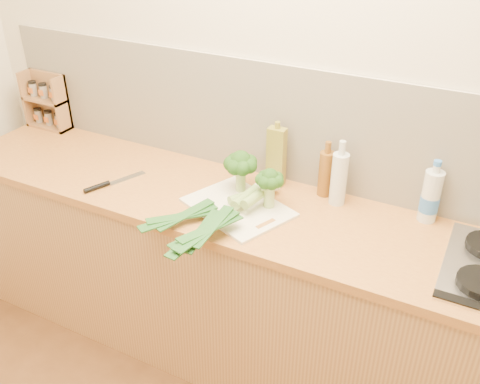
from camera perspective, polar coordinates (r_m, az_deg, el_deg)
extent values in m
plane|color=beige|center=(2.35, 6.15, 9.94)|extent=(3.50, 0.00, 3.50)
cube|color=silver|center=(2.39, 5.89, 6.95)|extent=(3.20, 0.02, 0.54)
cube|color=#B5884B|center=(2.56, 2.50, -10.79)|extent=(3.20, 0.60, 0.86)
cube|color=#BD8338|center=(2.29, 2.76, -2.31)|extent=(3.20, 0.62, 0.04)
cube|color=white|center=(2.28, -0.22, -1.64)|extent=(0.52, 0.46, 0.01)
cylinder|color=#A5C472|center=(2.37, 0.08, 1.16)|extent=(0.04, 0.04, 0.09)
sphere|color=#14360E|center=(2.32, 0.08, 3.36)|extent=(0.09, 0.09, 0.09)
sphere|color=#14360E|center=(2.31, 1.01, 2.80)|extent=(0.07, 0.07, 0.07)
sphere|color=#14360E|center=(2.34, 1.02, 3.22)|extent=(0.07, 0.07, 0.07)
sphere|color=#14360E|center=(2.36, 0.33, 3.48)|extent=(0.07, 0.07, 0.07)
sphere|color=#14360E|center=(2.35, -0.54, 3.40)|extent=(0.07, 0.07, 0.07)
sphere|color=#14360E|center=(2.33, -0.96, 3.03)|extent=(0.07, 0.07, 0.07)
sphere|color=#14360E|center=(2.30, -0.60, 2.65)|extent=(0.07, 0.07, 0.07)
sphere|color=#14360E|center=(2.29, 0.29, 2.54)|extent=(0.07, 0.07, 0.07)
cylinder|color=#A5C472|center=(2.25, 3.13, -0.48)|extent=(0.05, 0.05, 0.09)
sphere|color=#14360E|center=(2.21, 3.20, 1.60)|extent=(0.07, 0.07, 0.07)
sphere|color=#14360E|center=(2.20, 3.99, 1.12)|extent=(0.06, 0.06, 0.06)
sphere|color=#14360E|center=(2.23, 3.97, 1.50)|extent=(0.06, 0.06, 0.06)
sphere|color=#14360E|center=(2.24, 3.36, 1.73)|extent=(0.06, 0.06, 0.06)
sphere|color=#14360E|center=(2.23, 2.63, 1.66)|extent=(0.06, 0.06, 0.06)
sphere|color=#14360E|center=(2.21, 2.31, 1.33)|extent=(0.06, 0.06, 0.06)
sphere|color=#14360E|center=(2.19, 2.65, 0.99)|extent=(0.06, 0.06, 0.06)
sphere|color=#14360E|center=(2.18, 3.40, 0.89)|extent=(0.06, 0.06, 0.06)
cylinder|color=white|center=(2.35, 2.94, 0.31)|extent=(0.09, 0.12, 0.04)
cylinder|color=#80A452|center=(2.30, 0.41, -0.50)|extent=(0.11, 0.14, 0.04)
cube|color=#214F1C|center=(2.18, -6.11, -2.58)|extent=(0.23, 0.25, 0.02)
cube|color=#214F1C|center=(2.17, -6.59, -2.69)|extent=(0.22, 0.32, 0.01)
cube|color=#214F1C|center=(2.18, -5.88, -2.42)|extent=(0.14, 0.28, 0.02)
cylinder|color=white|center=(2.36, 2.46, 0.98)|extent=(0.05, 0.14, 0.04)
cylinder|color=#80A452|center=(2.26, 0.59, -0.53)|extent=(0.06, 0.17, 0.04)
cube|color=#214F1C|center=(2.04, -4.20, -4.37)|extent=(0.13, 0.30, 0.02)
cube|color=#214F1C|center=(2.03, -4.54, -4.59)|extent=(0.08, 0.34, 0.01)
cube|color=#214F1C|center=(2.05, -4.03, -4.14)|extent=(0.07, 0.28, 0.02)
cylinder|color=white|center=(2.29, 2.97, 0.36)|extent=(0.06, 0.10, 0.04)
cylinder|color=#80A452|center=(2.21, 1.40, -0.73)|extent=(0.06, 0.13, 0.04)
cube|color=#214F1C|center=(2.03, -3.16, -3.87)|extent=(0.15, 0.30, 0.02)
cube|color=#214F1C|center=(2.02, -3.53, -4.08)|extent=(0.11, 0.34, 0.01)
cube|color=#214F1C|center=(2.04, -2.98, -3.65)|extent=(0.05, 0.28, 0.02)
cube|color=silver|center=(2.56, -11.95, 1.45)|extent=(0.10, 0.18, 0.00)
cylinder|color=black|center=(2.50, -15.03, 0.52)|extent=(0.07, 0.12, 0.02)
cube|color=#A86E48|center=(3.20, -19.51, 9.37)|extent=(0.26, 0.02, 0.31)
cube|color=#A86E48|center=(3.22, -19.57, 6.68)|extent=(0.26, 0.10, 0.02)
cube|color=#A86E48|center=(3.17, -20.07, 9.27)|extent=(0.26, 0.10, 0.02)
cube|color=#A86E48|center=(3.26, -21.55, 9.36)|extent=(0.01, 0.10, 0.31)
cube|color=#A86E48|center=(3.09, -18.43, 8.82)|extent=(0.01, 0.10, 0.31)
cylinder|color=gray|center=(3.26, -20.67, 7.59)|extent=(0.04, 0.04, 0.07)
cylinder|color=gray|center=(3.21, -19.71, 7.40)|extent=(0.04, 0.04, 0.07)
cylinder|color=gray|center=(3.15, -18.71, 7.19)|extent=(0.04, 0.04, 0.07)
cylinder|color=gray|center=(3.21, -21.19, 10.17)|extent=(0.04, 0.04, 0.07)
cylinder|color=gray|center=(3.15, -20.21, 10.02)|extent=(0.04, 0.04, 0.07)
cylinder|color=gray|center=(3.10, -19.20, 9.86)|extent=(0.04, 0.04, 0.07)
cube|color=olive|center=(2.40, 3.89, 3.74)|extent=(0.08, 0.05, 0.28)
cylinder|color=olive|center=(2.33, 4.02, 7.13)|extent=(0.02, 0.02, 0.03)
cylinder|color=silver|center=(2.30, 10.50, 1.36)|extent=(0.07, 0.07, 0.23)
cylinder|color=silver|center=(2.23, 10.85, 4.64)|extent=(0.03, 0.03, 0.06)
cylinder|color=brown|center=(2.36, 9.12, 1.93)|extent=(0.06, 0.06, 0.21)
cylinder|color=brown|center=(2.30, 9.38, 4.73)|extent=(0.03, 0.03, 0.05)
cylinder|color=silver|center=(2.28, 19.67, -0.44)|extent=(0.08, 0.08, 0.22)
cylinder|color=silver|center=(2.22, 20.22, 2.34)|extent=(0.03, 0.03, 0.03)
cylinder|color=#3774CF|center=(2.30, 19.52, -1.16)|extent=(0.08, 0.08, 0.07)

